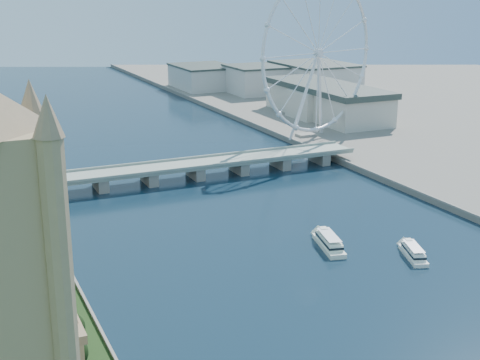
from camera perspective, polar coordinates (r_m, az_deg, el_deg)
westminster_bridge at (r=418.32m, az=-3.84°, el=1.07°), size 220.00×22.00×9.50m
london_eye at (r=508.47m, az=6.70°, el=10.66°), size 113.60×39.12×124.30m
county_hall at (r=609.85m, az=7.31°, el=5.13°), size 54.00×144.00×35.00m
city_skyline at (r=670.77m, az=-8.67°, el=7.55°), size 505.00×280.00×32.00m
tour_boat_near at (r=310.92m, az=7.59°, el=-5.76°), size 15.29×32.27×6.92m
tour_boat_far at (r=307.56m, az=14.54°, el=-6.41°), size 15.98×27.71×5.95m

